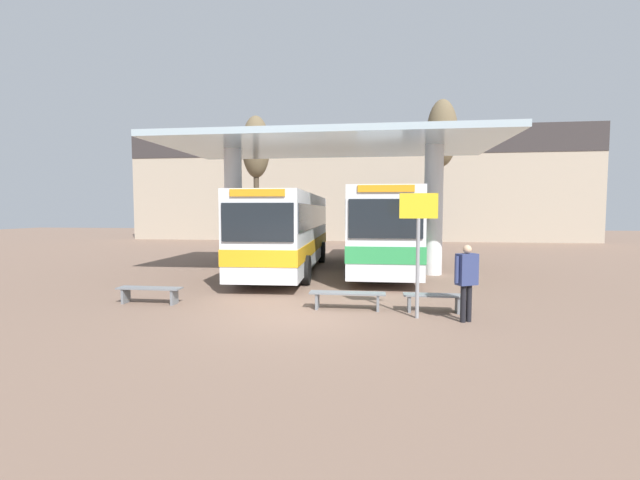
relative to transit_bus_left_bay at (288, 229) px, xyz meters
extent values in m
plane|color=#755B4C|center=(1.86, -7.76, -1.83)|extent=(100.00, 100.00, 0.00)
cube|color=tan|center=(1.86, 18.74, 2.98)|extent=(40.00, 0.50, 9.62)
cube|color=#332D2D|center=(1.86, 18.74, 6.63)|extent=(40.00, 0.58, 2.31)
cylinder|color=silver|center=(-2.33, -0.27, 0.78)|extent=(0.75, 0.75, 5.22)
cylinder|color=silver|center=(6.06, -0.27, 0.78)|extent=(0.75, 0.75, 5.22)
cube|color=#9EB2BC|center=(1.86, -0.27, 3.51)|extent=(13.39, 7.00, 0.24)
cube|color=silver|center=(0.00, 0.01, -0.02)|extent=(2.83, 11.17, 2.94)
cube|color=black|center=(0.00, 0.01, 0.54)|extent=(2.85, 10.73, 0.94)
cube|color=orange|center=(0.00, 0.01, -0.68)|extent=(2.87, 11.22, 0.53)
cube|color=black|center=(0.21, -5.56, 0.42)|extent=(2.21, 0.15, 1.17)
cube|color=orange|center=(0.21, -5.56, 1.31)|extent=(1.68, 0.11, 0.22)
cylinder|color=black|center=(-1.07, -3.47, -1.31)|extent=(0.32, 1.05, 1.04)
cylinder|color=black|center=(1.33, -3.38, -1.31)|extent=(0.32, 1.05, 1.04)
cylinder|color=black|center=(-1.32, 3.01, -1.31)|extent=(0.32, 1.05, 1.04)
cylinder|color=black|center=(1.08, 3.10, -1.31)|extent=(0.32, 1.05, 1.04)
cube|color=silver|center=(3.98, 1.65, 0.05)|extent=(2.65, 12.32, 3.09)
cube|color=black|center=(3.98, 1.65, 0.64)|extent=(2.69, 11.83, 0.99)
cube|color=#2D934C|center=(3.98, 1.65, -0.64)|extent=(2.69, 12.36, 0.56)
cube|color=black|center=(4.05, -4.53, 0.52)|extent=(2.32, 0.09, 1.24)
cube|color=orange|center=(4.05, -4.53, 1.46)|extent=(1.76, 0.07, 0.22)
cylinder|color=black|center=(2.76, -2.18, -1.31)|extent=(0.29, 1.04, 1.04)
cylinder|color=black|center=(5.28, -2.15, -1.31)|extent=(0.29, 1.04, 1.04)
cylinder|color=black|center=(2.68, 5.01, -1.31)|extent=(0.29, 1.04, 1.04)
cylinder|color=black|center=(5.20, 5.04, -1.31)|extent=(0.29, 1.04, 1.04)
cube|color=slate|center=(3.02, -6.95, -1.39)|extent=(1.99, 0.44, 0.04)
cube|color=slate|center=(2.22, -6.95, -1.62)|extent=(0.07, 0.37, 0.42)
cube|color=slate|center=(3.81, -6.95, -1.62)|extent=(0.07, 0.37, 0.42)
cube|color=slate|center=(5.22, -6.95, -1.39)|extent=(1.52, 0.44, 0.04)
cube|color=slate|center=(4.61, -6.95, -1.62)|extent=(0.07, 0.37, 0.42)
cube|color=slate|center=(5.82, -6.95, -1.62)|extent=(0.07, 0.37, 0.42)
cube|color=slate|center=(-2.51, -6.95, -1.39)|extent=(1.80, 0.44, 0.04)
cube|color=slate|center=(-3.23, -6.95, -1.62)|extent=(0.07, 0.37, 0.42)
cube|color=slate|center=(-1.79, -6.95, -1.62)|extent=(0.07, 0.37, 0.42)
cylinder|color=gray|center=(4.75, -7.64, -0.62)|extent=(0.09, 0.09, 2.41)
cube|color=gold|center=(4.75, -7.64, 0.88)|extent=(0.90, 0.06, 0.60)
cylinder|color=black|center=(5.77, -7.89, -1.39)|extent=(0.17, 0.17, 0.88)
cylinder|color=black|center=(5.92, -7.81, -1.39)|extent=(0.17, 0.17, 0.88)
cube|color=navy|center=(5.84, -7.85, -0.59)|extent=(0.54, 0.45, 0.73)
sphere|color=tan|center=(5.84, -7.85, -0.13)|extent=(0.20, 0.20, 0.20)
cylinder|color=navy|center=(5.59, -7.98, -0.58)|extent=(0.13, 0.13, 0.62)
cylinder|color=navy|center=(6.10, -7.72, -0.58)|extent=(0.13, 0.13, 0.62)
cylinder|color=#473A2B|center=(-4.62, 11.43, 1.11)|extent=(0.38, 0.38, 5.88)
ellipsoid|color=brown|center=(-4.62, 11.43, 5.24)|extent=(1.96, 1.96, 4.32)
cylinder|color=#473A2B|center=(8.05, 11.34, 1.42)|extent=(0.28, 0.28, 6.51)
ellipsoid|color=brown|center=(8.05, 11.34, 5.89)|extent=(2.00, 2.00, 4.40)
cube|color=navy|center=(5.85, 15.72, -0.98)|extent=(4.44, 1.93, 1.26)
cube|color=#1E2328|center=(5.85, 15.72, -0.04)|extent=(2.47, 1.69, 0.63)
cylinder|color=black|center=(7.15, 16.64, -1.51)|extent=(0.64, 0.25, 0.63)
cylinder|color=black|center=(7.24, 14.93, -1.51)|extent=(0.64, 0.25, 0.63)
cylinder|color=black|center=(4.45, 16.51, -1.51)|extent=(0.64, 0.25, 0.63)
cylinder|color=black|center=(4.54, 14.80, -1.51)|extent=(0.64, 0.25, 0.63)
camera|label=1|loc=(3.73, -18.04, 0.77)|focal=24.00mm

